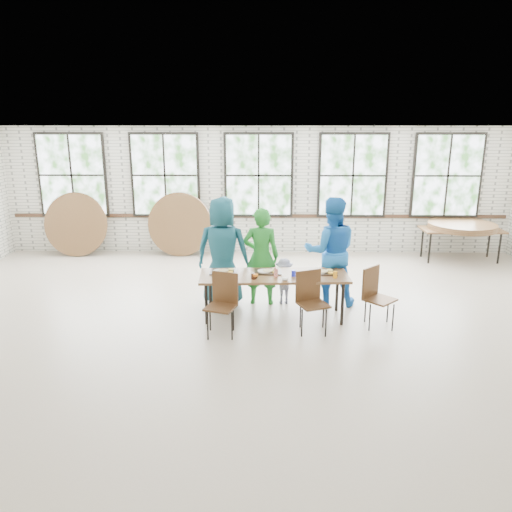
{
  "coord_description": "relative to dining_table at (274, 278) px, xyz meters",
  "views": [
    {
      "loc": [
        0.12,
        -7.32,
        3.24
      ],
      "look_at": [
        0.0,
        0.4,
        1.05
      ],
      "focal_mm": 35.0,
      "sensor_mm": 36.0,
      "label": 1
    }
  ],
  "objects": [
    {
      "name": "chair_near_left",
      "position": [
        -0.79,
        -0.62,
        -0.13
      ],
      "size": [
        0.53,
        0.52,
        0.95
      ],
      "rotation": [
        0.0,
        0.0,
        -0.33
      ],
      "color": "#4C3019",
      "rests_on": "ground"
    },
    {
      "name": "adult_teal",
      "position": [
        -0.88,
        0.65,
        0.27
      ],
      "size": [
        1.0,
        0.71,
        1.91
      ],
      "primitive_type": "imported",
      "rotation": [
        0.0,
        0.0,
        3.02
      ],
      "color": "#1B5D6A",
      "rests_on": "ground"
    },
    {
      "name": "adult_blue",
      "position": [
        0.99,
        0.65,
        0.27
      ],
      "size": [
        0.93,
        0.73,
        1.91
      ],
      "primitive_type": "imported",
      "rotation": [
        0.0,
        0.0,
        3.15
      ],
      "color": "blue",
      "rests_on": "ground"
    },
    {
      "name": "chair_spare",
      "position": [
        1.59,
        -0.28,
        -0.13
      ],
      "size": [
        0.58,
        0.58,
        0.95
      ],
      "rotation": [
        0.0,
        0.0,
        0.77
      ],
      "color": "#4C3019",
      "rests_on": "ground"
    },
    {
      "name": "chair_near_right",
      "position": [
        0.55,
        -0.49,
        -0.13
      ],
      "size": [
        0.54,
        0.53,
        0.95
      ],
      "rotation": [
        0.0,
        0.0,
        0.38
      ],
      "color": "#4C3019",
      "rests_on": "ground"
    },
    {
      "name": "round_tops_stacked",
      "position": [
        4.34,
        3.46,
        0.12
      ],
      "size": [
        1.5,
        1.5,
        0.13
      ],
      "color": "brown",
      "rests_on": "storage_table"
    },
    {
      "name": "adult_green",
      "position": [
        -0.22,
        0.65,
        0.17
      ],
      "size": [
        0.64,
        0.44,
        1.72
      ],
      "primitive_type": "imported",
      "rotation": [
        0.0,
        0.0,
        3.1
      ],
      "color": "#217E28",
      "rests_on": "ground"
    },
    {
      "name": "toddler",
      "position": [
        0.19,
        0.65,
        -0.28
      ],
      "size": [
        0.55,
        0.34,
        0.83
      ],
      "primitive_type": "imported",
      "rotation": [
        0.0,
        0.0,
        3.21
      ],
      "color": "#161946",
      "rests_on": "ground"
    },
    {
      "name": "dining_table",
      "position": [
        0.0,
        0.0,
        0.0
      ],
      "size": [
        2.43,
        0.91,
        0.74
      ],
      "rotation": [
        0.0,
        0.0,
        0.04
      ],
      "color": "brown",
      "rests_on": "ground"
    },
    {
      "name": "storage_table",
      "position": [
        4.34,
        3.46,
        -0.0
      ],
      "size": [
        1.81,
        0.77,
        0.74
      ],
      "rotation": [
        0.0,
        0.0,
        0.01
      ],
      "color": "brown",
      "rests_on": "ground"
    },
    {
      "name": "round_tops_leaning",
      "position": [
        -3.39,
        3.82,
        0.05
      ],
      "size": [
        4.0,
        0.45,
        1.49
      ],
      "color": "brown",
      "rests_on": "ground"
    },
    {
      "name": "tabletop_clutter",
      "position": [
        0.13,
        -0.02,
        0.08
      ],
      "size": [
        2.07,
        0.62,
        0.11
      ],
      "color": "black",
      "rests_on": "dining_table"
    },
    {
      "name": "room",
      "position": [
        -0.29,
        4.05,
        1.14
      ],
      "size": [
        12.0,
        12.0,
        12.0
      ],
      "color": "#B6A491",
      "rests_on": "ground"
    }
  ]
}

